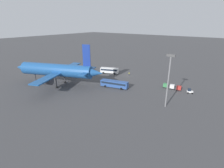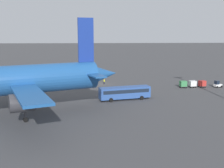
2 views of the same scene
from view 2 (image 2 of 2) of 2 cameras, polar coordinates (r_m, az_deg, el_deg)
ground_plane at (r=90.15m, az=-1.97°, el=-0.05°), size 600.00×600.00×0.00m
airplane at (r=57.62m, az=-19.34°, el=0.61°), size 43.13×36.24×19.64m
shuttle_bus_near at (r=86.87m, az=-9.06°, el=0.70°), size 10.75×6.46×3.25m
shuttle_bus_far at (r=69.94m, az=2.61°, el=-1.63°), size 13.13×5.70×3.22m
baggage_tug at (r=90.86m, az=20.63°, el=-0.06°), size 2.70×2.32×2.10m
worker_person at (r=90.00m, az=-1.59°, el=0.49°), size 0.38×0.38×1.74m
cargo_cart_red at (r=89.33m, az=17.85°, el=0.10°), size 2.21×1.95×2.06m
cargo_cart_white at (r=88.30m, az=16.05°, el=0.08°), size 2.21×1.95×2.06m
cargo_cart_green at (r=87.15m, az=14.26°, el=0.03°), size 2.21×1.95×2.06m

